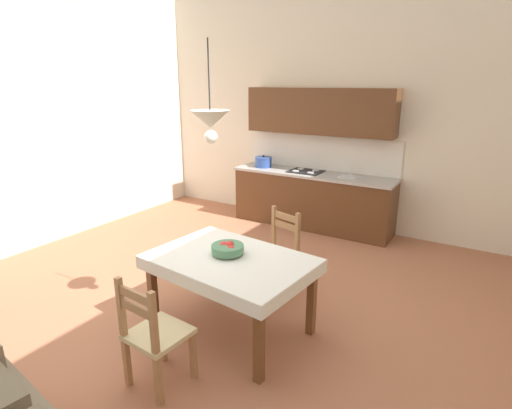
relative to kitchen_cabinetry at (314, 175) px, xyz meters
The scene contains 9 objects.
ground_plane 3.04m from the kitchen_cabinetry, 88.93° to the right, with size 6.70×6.94×0.10m, color #AD6B4C.
wall_back 1.20m from the kitchen_cabinetry, 80.70° to the left, with size 6.70×0.12×4.01m, color silver.
wall_left 4.37m from the kitchen_cabinetry, 136.50° to the right, with size 0.12×6.94×4.01m, color silver.
kitchen_cabinetry is the anchor object (origin of this frame).
dining_table 3.18m from the kitchen_cabinetry, 79.88° to the right, with size 1.54×1.14×0.75m.
dining_chair_kitchen_side 2.31m from the kitchen_cabinetry, 76.24° to the right, with size 0.52×0.52×0.93m.
dining_chair_camera_side 4.08m from the kitchen_cabinetry, 83.19° to the right, with size 0.45×0.45×0.93m.
fruit_bowl 3.12m from the kitchen_cabinetry, 80.78° to the right, with size 0.30×0.30×0.12m.
pendant_lamp 3.49m from the kitchen_cabinetry, 81.53° to the right, with size 0.32×0.32×0.80m.
Camera 1 is at (2.47, -2.99, 2.29)m, focal length 28.40 mm.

